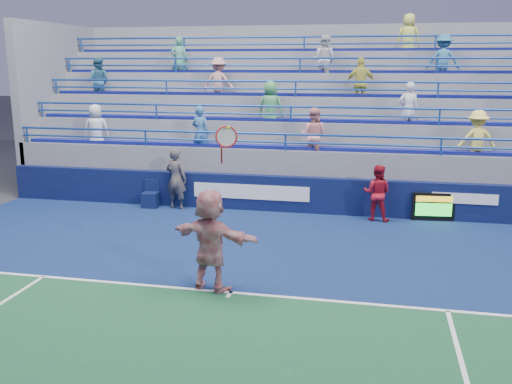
% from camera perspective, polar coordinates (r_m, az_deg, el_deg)
% --- Properties ---
extents(ground, '(120.00, 120.00, 0.00)m').
position_cam_1_polar(ground, '(11.44, -2.57, -10.10)').
color(ground, '#333538').
extents(sponsor_wall, '(18.00, 0.32, 1.10)m').
position_cam_1_polar(sponsor_wall, '(17.35, 2.81, -0.20)').
color(sponsor_wall, '#0A1139').
rests_on(sponsor_wall, ground).
extents(bleacher_stand, '(18.00, 5.60, 6.13)m').
position_cam_1_polar(bleacher_stand, '(20.84, 4.51, 4.75)').
color(bleacher_stand, slate).
rests_on(bleacher_stand, ground).
extents(serve_speed_board, '(1.20, 0.25, 0.83)m').
position_cam_1_polar(serve_speed_board, '(17.10, 17.30, -1.43)').
color(serve_speed_board, black).
rests_on(serve_speed_board, ground).
extents(judge_chair, '(0.51, 0.51, 0.86)m').
position_cam_1_polar(judge_chair, '(18.20, -10.48, -0.67)').
color(judge_chair, '#0C173D').
rests_on(judge_chair, ground).
extents(tennis_player, '(2.01, 1.13, 3.31)m').
position_cam_1_polar(tennis_player, '(11.29, -4.57, -4.83)').
color(tennis_player, white).
rests_on(tennis_player, ground).
extents(line_judge, '(0.77, 0.58, 1.91)m').
position_cam_1_polar(line_judge, '(17.76, -8.00, 1.33)').
color(line_judge, '#131936').
rests_on(line_judge, ground).
extents(ball_girl, '(0.88, 0.74, 1.63)m').
position_cam_1_polar(ball_girl, '(16.64, 12.01, -0.10)').
color(ball_girl, maroon).
rests_on(ball_girl, ground).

